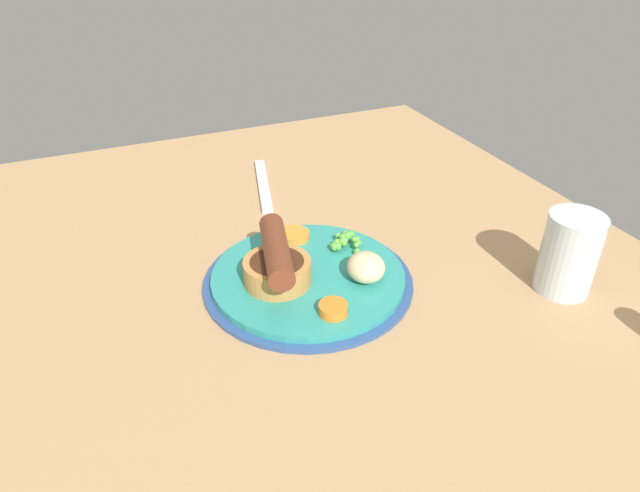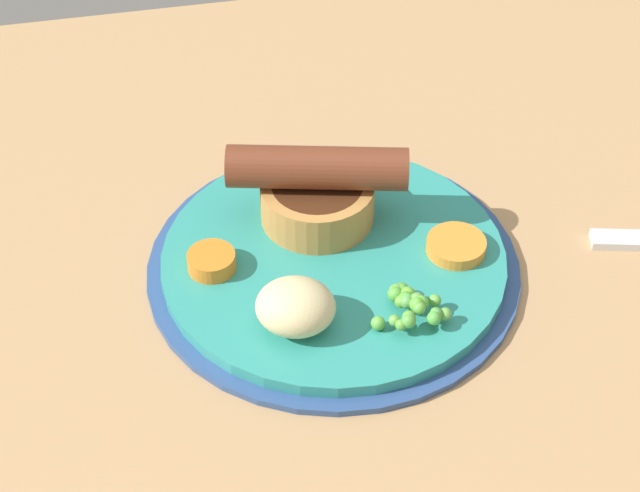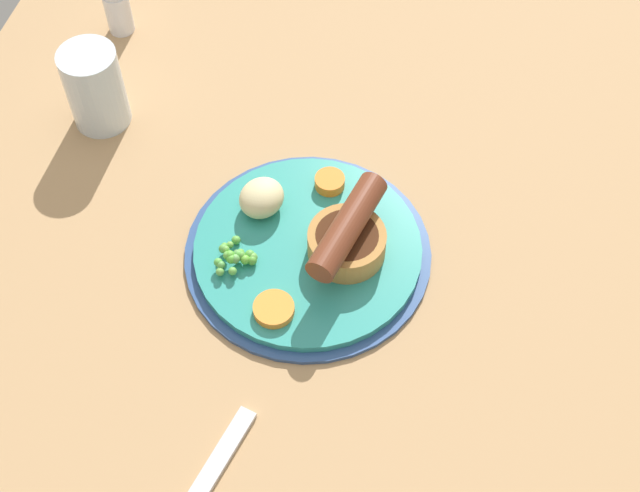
% 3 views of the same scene
% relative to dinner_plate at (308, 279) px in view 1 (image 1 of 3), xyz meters
% --- Properties ---
extents(dining_table, '(1.10, 0.80, 0.03)m').
position_rel_dinner_plate_xyz_m(dining_table, '(0.03, 0.04, -0.02)').
color(dining_table, tan).
rests_on(dining_table, ground).
extents(dinner_plate, '(0.25, 0.25, 0.01)m').
position_rel_dinner_plate_xyz_m(dinner_plate, '(0.00, 0.00, 0.00)').
color(dinner_plate, '#2D4C84').
rests_on(dinner_plate, dining_table).
extents(sausage_pudding, '(0.12, 0.08, 0.06)m').
position_rel_dinner_plate_xyz_m(sausage_pudding, '(0.00, -0.04, 0.03)').
color(sausage_pudding, '#BC8442').
rests_on(sausage_pudding, dinner_plate).
extents(pea_pile, '(0.05, 0.04, 0.02)m').
position_rel_dinner_plate_xyz_m(pea_pile, '(-0.03, 0.06, 0.02)').
color(pea_pile, '#61A938').
rests_on(pea_pile, dinner_plate).
extents(potato_chunk_1, '(0.06, 0.06, 0.03)m').
position_rel_dinner_plate_xyz_m(potato_chunk_1, '(0.04, 0.06, 0.02)').
color(potato_chunk_1, beige).
rests_on(potato_chunk_1, dinner_plate).
extents(carrot_slice_1, '(0.04, 0.04, 0.01)m').
position_rel_dinner_plate_xyz_m(carrot_slice_1, '(0.08, -0.00, 0.01)').
color(carrot_slice_1, orange).
rests_on(carrot_slice_1, dinner_plate).
extents(carrot_slice_2, '(0.05, 0.05, 0.01)m').
position_rel_dinner_plate_xyz_m(carrot_slice_2, '(-0.08, 0.01, 0.01)').
color(carrot_slice_2, orange).
rests_on(carrot_slice_2, dinner_plate).
extents(fork, '(0.18, 0.06, 0.01)m').
position_rel_dinner_plate_xyz_m(fork, '(-0.26, 0.03, -0.00)').
color(fork, silver).
rests_on(fork, dining_table).
extents(drinking_glass, '(0.06, 0.06, 0.10)m').
position_rel_dinner_plate_xyz_m(drinking_glass, '(0.13, 0.27, 0.04)').
color(drinking_glass, silver).
rests_on(drinking_glass, dining_table).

